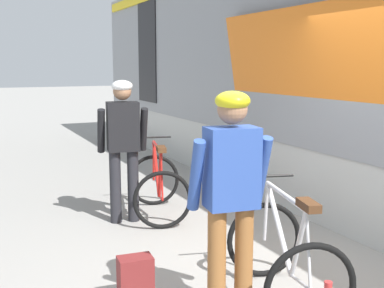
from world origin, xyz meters
TOP-DOWN VIEW (x-y plane):
  - ground_plane at (0.00, 0.00)m, footprint 80.00×80.00m
  - cyclist_near_in_blue at (-0.81, -0.39)m, footprint 0.64×0.36m
  - cyclist_far_in_dark at (-0.82, 2.25)m, footprint 0.64×0.37m
  - bicycle_near_silver at (-0.28, -0.35)m, footprint 0.96×1.22m
  - bicycle_far_red at (-0.37, 2.27)m, footprint 0.96×1.22m
  - backpack_on_platform at (-1.38, 0.16)m, footprint 0.29×0.20m

SIDE VIEW (x-z plane):
  - ground_plane at x=0.00m, z-range 0.00..0.00m
  - backpack_on_platform at x=-1.38m, z-range 0.00..0.40m
  - bicycle_near_silver at x=-0.28m, z-range -0.09..0.89m
  - bicycle_far_red at x=-0.37m, z-range -0.09..0.89m
  - cyclist_near_in_blue at x=-0.81m, z-range 0.17..1.94m
  - cyclist_far_in_dark at x=-0.82m, z-range 0.17..1.94m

